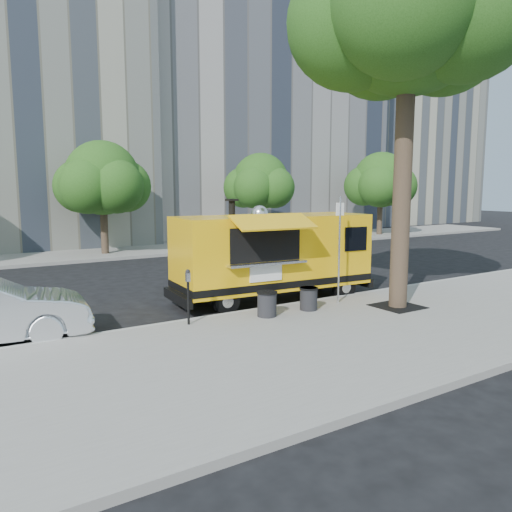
{
  "coord_description": "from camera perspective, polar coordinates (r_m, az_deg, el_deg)",
  "views": [
    {
      "loc": [
        -7.87,
        -11.98,
        3.4
      ],
      "look_at": [
        -0.23,
        0.0,
        1.44
      ],
      "focal_mm": 35.0,
      "sensor_mm": 36.0,
      "label": 1
    }
  ],
  "objects": [
    {
      "name": "far_tree_c",
      "position": [
        29.1,
        0.54,
        8.49
      ],
      "size": [
        3.24,
        3.24,
        5.21
      ],
      "color": "#33261C",
      "rests_on": "far_sidewalk"
    },
    {
      "name": "building_right",
      "position": [
        52.44,
        14.23,
        12.67
      ],
      "size": [
        16.0,
        12.0,
        16.0
      ],
      "primitive_type": "cube",
      "color": "#A39F88",
      "rests_on": "ground"
    },
    {
      "name": "ground",
      "position": [
        14.74,
        0.75,
        -5.48
      ],
      "size": [
        120.0,
        120.0,
        0.0
      ],
      "primitive_type": "plane",
      "color": "black",
      "rests_on": "ground"
    },
    {
      "name": "building_mid",
      "position": [
        40.77,
        -3.03,
        17.17
      ],
      "size": [
        20.0,
        14.0,
        20.0
      ],
      "primitive_type": "cube",
      "color": "gray",
      "rests_on": "ground"
    },
    {
      "name": "food_truck",
      "position": [
        14.88,
        1.92,
        0.26
      ],
      "size": [
        6.34,
        3.08,
        3.05
      ],
      "rotation": [
        0.0,
        0.0,
        -0.07
      ],
      "color": "yellow",
      "rests_on": "ground"
    },
    {
      "name": "sign_post",
      "position": [
        14.14,
        9.5,
        1.45
      ],
      "size": [
        0.28,
        0.06,
        3.0
      ],
      "color": "silver",
      "rests_on": "sidewalk"
    },
    {
      "name": "street_tree",
      "position": [
        14.67,
        17.14,
        25.85
      ],
      "size": [
        4.68,
        4.68,
        10.27
      ],
      "color": "#33261C",
      "rests_on": "sidewalk"
    },
    {
      "name": "far_tree_b",
      "position": [
        25.63,
        -17.16,
        8.49
      ],
      "size": [
        3.6,
        3.6,
        5.5
      ],
      "color": "#33261C",
      "rests_on": "far_sidewalk"
    },
    {
      "name": "parking_meter",
      "position": [
        11.94,
        -7.77,
        -3.9
      ],
      "size": [
        0.11,
        0.11,
        1.33
      ],
      "color": "black",
      "rests_on": "sidewalk"
    },
    {
      "name": "trash_bin_left",
      "position": [
        12.69,
        1.26,
        -5.42
      ],
      "size": [
        0.53,
        0.53,
        0.64
      ],
      "color": "black",
      "rests_on": "sidewalk"
    },
    {
      "name": "far_sidewalk",
      "position": [
        26.88,
        -15.24,
        0.48
      ],
      "size": [
        60.0,
        5.0,
        0.15
      ],
      "primitive_type": "cube",
      "color": "gray",
      "rests_on": "ground"
    },
    {
      "name": "trash_bin_right",
      "position": [
        13.42,
        6.03,
        -4.78
      ],
      "size": [
        0.51,
        0.51,
        0.61
      ],
      "color": "black",
      "rests_on": "sidewalk"
    },
    {
      "name": "curb",
      "position": [
        13.97,
        2.86,
        -5.92
      ],
      "size": [
        60.0,
        0.14,
        0.16
      ],
      "primitive_type": "cube",
      "color": "#999993",
      "rests_on": "ground"
    },
    {
      "name": "sidewalk",
      "position": [
        11.7,
        11.7,
        -8.83
      ],
      "size": [
        60.0,
        6.0,
        0.15
      ],
      "primitive_type": "cube",
      "color": "gray",
      "rests_on": "ground"
    },
    {
      "name": "tree_well",
      "position": [
        14.3,
        15.86,
        -5.56
      ],
      "size": [
        1.2,
        1.2,
        0.02
      ],
      "primitive_type": "cube",
      "color": "black",
      "rests_on": "sidewalk"
    },
    {
      "name": "far_tree_d",
      "position": [
        35.69,
        14.09,
        8.42
      ],
      "size": [
        3.78,
        3.78,
        5.64
      ],
      "color": "#33261C",
      "rests_on": "far_sidewalk"
    }
  ]
}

